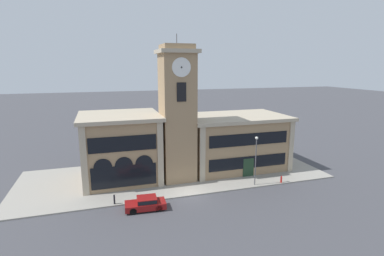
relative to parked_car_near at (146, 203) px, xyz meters
The scene contains 9 objects.
ground_plane 5.49m from the parked_car_near, 16.73° to the left, with size 300.00×300.00×0.00m, color #424247.
sidewalk_kerb 10.12m from the parked_car_near, 58.91° to the left, with size 39.35×14.16×0.15m.
clock_tower 11.74m from the parked_car_near, 53.57° to the left, with size 4.64×4.64×18.03m.
town_hall_left_wing 10.17m from the parked_car_near, 99.99° to the left, with size 9.90×9.32×8.46m.
town_hall_right_wing 17.30m from the parked_car_near, 33.50° to the left, with size 14.10×9.32×7.55m.
parked_car_near is the anchor object (origin of this frame).
street_lamp 14.16m from the parked_car_near, ahead, with size 0.36×0.36×6.03m.
bollard 3.57m from the parked_car_near, 147.65° to the left, with size 0.18×0.18×1.06m.
fire_hydrant 17.17m from the parked_car_near, ahead, with size 0.22×0.22×0.87m.
Camera 1 is at (-9.13, -29.83, 14.29)m, focal length 28.00 mm.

